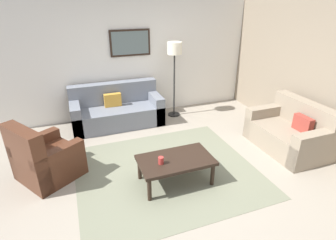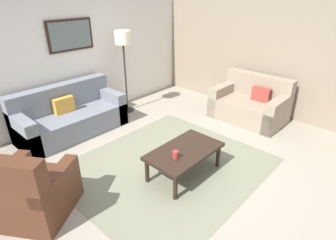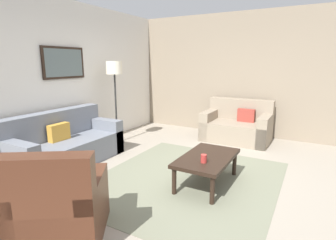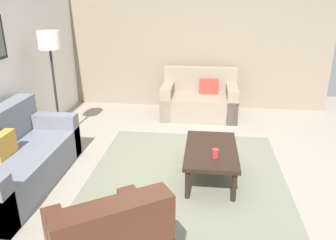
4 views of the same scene
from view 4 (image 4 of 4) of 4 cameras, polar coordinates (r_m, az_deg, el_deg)
The scene contains 8 objects.
ground_plane at distance 4.33m, azimuth 3.19°, elevation -9.80°, with size 8.00×8.00×0.00m, color gray.
stone_feature_panel at distance 6.78m, azimuth 5.05°, elevation 13.85°, with size 0.12×5.20×2.80m, color gray.
area_rug at distance 4.33m, azimuth 3.19°, elevation -9.76°, with size 2.83×2.49×0.01m, color slate.
couch_main at distance 4.47m, azimuth -25.49°, elevation -6.56°, with size 1.92×0.85×0.88m.
couch_loveseat at distance 6.45m, azimuth 5.40°, elevation 3.48°, with size 0.91×1.40×0.88m.
coffee_table at distance 4.19m, azimuth 7.38°, elevation -5.49°, with size 1.10×0.64×0.41m.
cup at distance 3.93m, azimuth 8.10°, elevation -5.70°, with size 0.08×0.08×0.11m, color #B2332D.
lamp_standing at distance 5.27m, azimuth -19.50°, elevation 10.94°, with size 0.32×0.32×1.71m.
Camera 4 is at (-3.73, -0.19, 2.19)m, focal length 35.59 mm.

